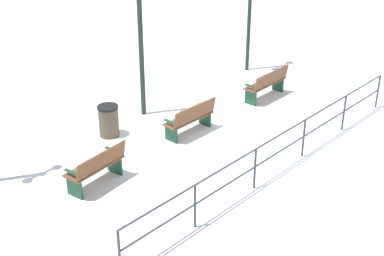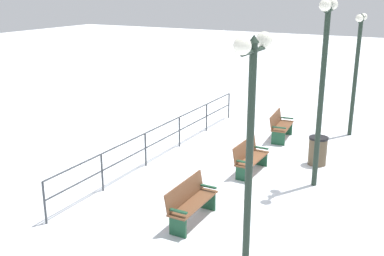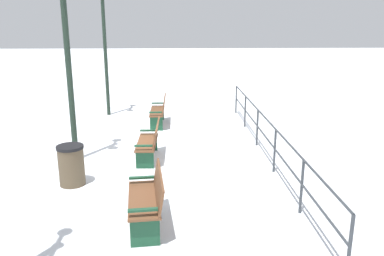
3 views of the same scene
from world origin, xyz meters
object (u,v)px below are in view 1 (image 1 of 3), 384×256
at_px(bench_nearest, 267,83).
at_px(bench_second, 191,118).
at_px(lamppost_middle, 139,4).
at_px(trash_bin, 109,121).
at_px(bench_third, 97,167).

xyz_separation_m(bench_nearest, bench_second, (0.09, 3.26, -0.03)).
xyz_separation_m(bench_second, lamppost_middle, (1.81, -0.01, 2.68)).
height_order(lamppost_middle, trash_bin, lamppost_middle).
relative_size(bench_nearest, lamppost_middle, 0.34).
relative_size(bench_third, lamppost_middle, 0.32).
relative_size(bench_nearest, bench_second, 1.07).
height_order(bench_second, bench_third, bench_third).
bearing_deg(bench_third, trash_bin, -51.73).
height_order(bench_second, lamppost_middle, lamppost_middle).
distance_m(bench_third, lamppost_middle, 4.65).
height_order(bench_nearest, lamppost_middle, lamppost_middle).
relative_size(bench_second, bench_third, 1.00).
bearing_deg(trash_bin, bench_nearest, -108.55).
height_order(bench_nearest, bench_second, bench_nearest).
bearing_deg(bench_second, trash_bin, 45.50).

